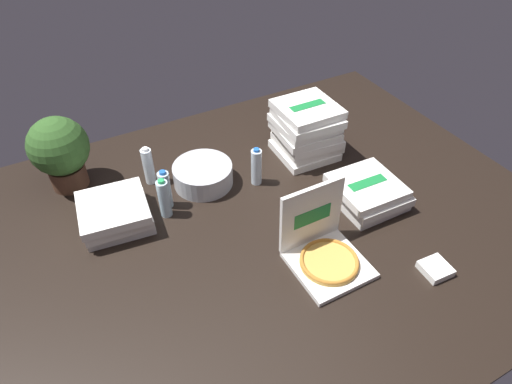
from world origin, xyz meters
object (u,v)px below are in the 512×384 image
object	(u,v)px
pizza_stack_left_far	(115,213)
potted_plant	(60,150)
ice_bucket	(203,175)
water_bottle_3	(164,199)
open_pizza_box	(324,249)
water_bottle_0	(165,190)
pizza_stack_center_near	(306,130)
water_bottle_1	(148,166)
napkin_pile	(435,269)
water_bottle_2	(256,167)
pizza_stack_right_far	(368,193)

from	to	relation	value
pizza_stack_left_far	potted_plant	xyz separation A→B (m)	(-0.15, 0.45, 0.18)
ice_bucket	water_bottle_3	world-z (taller)	water_bottle_3
open_pizza_box	water_bottle_0	bearing A→B (deg)	126.08
ice_bucket	pizza_stack_center_near	bearing A→B (deg)	-2.16
pizza_stack_left_far	water_bottle_0	distance (m)	0.29
water_bottle_1	napkin_pile	world-z (taller)	water_bottle_1
water_bottle_0	water_bottle_1	distance (m)	0.25
open_pizza_box	water_bottle_2	bearing A→B (deg)	90.35
ice_bucket	potted_plant	xyz separation A→B (m)	(-0.70, 0.36, 0.19)
water_bottle_0	water_bottle_3	xyz separation A→B (m)	(-0.03, -0.07, 0.00)
ice_bucket	water_bottle_0	xyz separation A→B (m)	(-0.26, -0.08, 0.05)
water_bottle_1	pizza_stack_left_far	bearing A→B (deg)	-137.75
pizza_stack_center_near	water_bottle_2	size ratio (longest dim) A/B	1.62
pizza_stack_center_near	pizza_stack_left_far	bearing A→B (deg)	-177.29
pizza_stack_right_far	napkin_pile	size ratio (longest dim) A/B	2.91
water_bottle_1	pizza_stack_right_far	bearing A→B (deg)	-36.78
water_bottle_1	water_bottle_2	xyz separation A→B (m)	(0.55, -0.31, 0.00)
pizza_stack_center_near	potted_plant	size ratio (longest dim) A/B	0.90
water_bottle_3	napkin_pile	bearing A→B (deg)	-44.74
pizza_stack_right_far	water_bottle_0	size ratio (longest dim) A/B	1.55
open_pizza_box	ice_bucket	bearing A→B (deg)	108.99
ice_bucket	napkin_pile	bearing A→B (deg)	-57.90
open_pizza_box	water_bottle_2	xyz separation A→B (m)	(-0.00, 0.68, 0.04)
pizza_stack_center_near	pizza_stack_right_far	xyz separation A→B (m)	(0.05, -0.57, -0.10)
napkin_pile	pizza_stack_right_far	bearing A→B (deg)	87.54
water_bottle_2	potted_plant	world-z (taller)	potted_plant
ice_bucket	potted_plant	distance (m)	0.81
ice_bucket	potted_plant	bearing A→B (deg)	152.46
pizza_stack_center_near	potted_plant	xyz separation A→B (m)	(-1.39, 0.39, 0.08)
open_pizza_box	water_bottle_3	size ratio (longest dim) A/B	1.53
potted_plant	water_bottle_1	bearing A→B (deg)	-25.25
open_pizza_box	napkin_pile	bearing A→B (deg)	-36.51
open_pizza_box	water_bottle_2	size ratio (longest dim) A/B	1.53
potted_plant	napkin_pile	size ratio (longest dim) A/B	3.39
pizza_stack_right_far	ice_bucket	world-z (taller)	pizza_stack_right_far
pizza_stack_left_far	water_bottle_3	distance (m)	0.27
pizza_stack_left_far	potted_plant	bearing A→B (deg)	108.86
water_bottle_3	potted_plant	world-z (taller)	potted_plant
pizza_stack_left_far	pizza_stack_right_far	bearing A→B (deg)	-21.65
pizza_stack_center_near	ice_bucket	size ratio (longest dim) A/B	1.14
water_bottle_2	potted_plant	xyz separation A→B (m)	(-0.98, 0.51, 0.13)
water_bottle_0	water_bottle_2	bearing A→B (deg)	-6.32
pizza_stack_center_near	water_bottle_3	size ratio (longest dim) A/B	1.62
pizza_stack_right_far	pizza_stack_left_far	bearing A→B (deg)	158.35
potted_plant	water_bottle_0	bearing A→B (deg)	-45.46
pizza_stack_center_near	ice_bucket	bearing A→B (deg)	177.84
napkin_pile	water_bottle_0	bearing A→B (deg)	132.54
water_bottle_3	open_pizza_box	bearing A→B (deg)	-49.79
water_bottle_2	water_bottle_1	bearing A→B (deg)	150.88
open_pizza_box	pizza_stack_center_near	distance (m)	0.90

